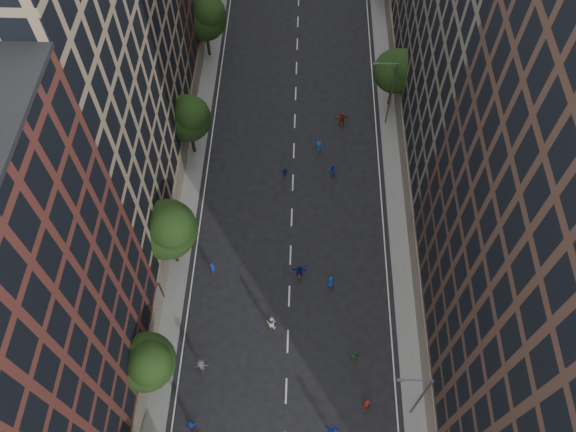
% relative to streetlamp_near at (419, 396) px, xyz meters
% --- Properties ---
extents(ground, '(240.00, 240.00, 0.00)m').
position_rel_streetlamp_near_xyz_m(ground, '(-10.37, 28.00, -5.17)').
color(ground, black).
rests_on(ground, ground).
extents(sidewalk_left, '(4.00, 105.00, 0.15)m').
position_rel_streetlamp_near_xyz_m(sidewalk_left, '(-22.37, 35.50, -5.09)').
color(sidewalk_left, slate).
rests_on(sidewalk_left, ground).
extents(sidewalk_right, '(4.00, 105.00, 0.15)m').
position_rel_streetlamp_near_xyz_m(sidewalk_right, '(1.63, 35.50, -5.09)').
color(sidewalk_right, slate).
rests_on(sidewalk_right, ground).
extents(bldg_left_b, '(14.00, 26.00, 34.00)m').
position_rel_streetlamp_near_xyz_m(bldg_left_b, '(-29.37, 23.00, 11.83)').
color(bldg_left_b, '#957D61').
rests_on(bldg_left_b, ground).
extents(bldg_right_b, '(14.00, 28.00, 33.00)m').
position_rel_streetlamp_near_xyz_m(bldg_right_b, '(8.63, 32.00, 11.33)').
color(bldg_right_b, '#5F594E').
rests_on(bldg_right_b, ground).
extents(tree_left_1, '(4.80, 4.80, 8.21)m').
position_rel_streetlamp_near_xyz_m(tree_left_1, '(-21.39, 1.86, 0.38)').
color(tree_left_1, black).
rests_on(tree_left_1, ground).
extents(tree_left_2, '(5.60, 5.60, 9.45)m').
position_rel_streetlamp_near_xyz_m(tree_left_2, '(-21.36, 13.83, 1.19)').
color(tree_left_2, black).
rests_on(tree_left_2, ground).
extents(tree_left_3, '(5.00, 5.00, 8.58)m').
position_rel_streetlamp_near_xyz_m(tree_left_3, '(-21.38, 27.85, 0.65)').
color(tree_left_3, black).
rests_on(tree_left_3, ground).
extents(tree_left_4, '(5.40, 5.40, 9.08)m').
position_rel_streetlamp_near_xyz_m(tree_left_4, '(-21.37, 43.84, 0.93)').
color(tree_left_4, black).
rests_on(tree_left_4, ground).
extents(tree_right_a, '(5.00, 5.00, 8.39)m').
position_rel_streetlamp_near_xyz_m(tree_right_a, '(1.02, 35.85, 0.46)').
color(tree_right_a, black).
rests_on(tree_right_a, ground).
extents(streetlamp_near, '(2.64, 0.22, 9.06)m').
position_rel_streetlamp_near_xyz_m(streetlamp_near, '(0.00, 0.00, 0.00)').
color(streetlamp_near, '#595B60').
rests_on(streetlamp_near, ground).
extents(streetlamp_far, '(2.64, 0.22, 9.06)m').
position_rel_streetlamp_near_xyz_m(streetlamp_far, '(0.00, 33.00, 0.00)').
color(streetlamp_far, '#595B60').
rests_on(streetlamp_far, ground).
extents(skater_4, '(1.08, 0.67, 1.72)m').
position_rel_streetlamp_near_xyz_m(skater_4, '(-18.05, -1.81, -4.31)').
color(skater_4, '#1634B3').
rests_on(skater_4, ground).
extents(skater_5, '(1.77, 1.11, 1.82)m').
position_rel_streetlamp_near_xyz_m(skater_5, '(-6.30, -2.01, -4.26)').
color(skater_5, '#1530AE').
rests_on(skater_5, ground).
extents(skater_7, '(0.66, 0.47, 1.69)m').
position_rel_streetlamp_near_xyz_m(skater_7, '(-3.54, 0.37, -4.32)').
color(skater_7, maroon).
rests_on(skater_7, ground).
extents(skater_8, '(1.07, 0.93, 1.88)m').
position_rel_streetlamp_near_xyz_m(skater_8, '(-11.91, 7.36, -4.23)').
color(skater_8, silver).
rests_on(skater_8, ground).
extents(skater_9, '(1.32, 0.91, 1.87)m').
position_rel_streetlamp_near_xyz_m(skater_9, '(-17.83, 3.19, -4.23)').
color(skater_9, '#434248').
rests_on(skater_9, ground).
extents(skater_10, '(1.06, 0.62, 1.70)m').
position_rel_streetlamp_near_xyz_m(skater_10, '(-4.42, 4.41, -4.32)').
color(skater_10, '#1F692A').
rests_on(skater_10, ground).
extents(skater_11, '(1.58, 0.51, 1.70)m').
position_rel_streetlamp_near_xyz_m(skater_11, '(-9.45, 12.78, -4.32)').
color(skater_11, '#121C98').
rests_on(skater_11, ground).
extents(skater_12, '(0.85, 0.66, 1.52)m').
position_rel_streetlamp_near_xyz_m(skater_12, '(-6.42, 11.74, -4.41)').
color(skater_12, '#1538B2').
rests_on(skater_12, ground).
extents(skater_13, '(0.63, 0.43, 1.67)m').
position_rel_streetlamp_near_xyz_m(skater_13, '(-17.90, 12.90, -4.33)').
color(skater_13, '#1428A8').
rests_on(skater_13, ground).
extents(skater_14, '(0.95, 0.84, 1.62)m').
position_rel_streetlamp_near_xyz_m(skater_14, '(-6.11, 25.20, -4.36)').
color(skater_14, '#133AA0').
rests_on(skater_14, ground).
extents(skater_15, '(1.24, 1.00, 1.68)m').
position_rel_streetlamp_near_xyz_m(skater_15, '(-7.60, 28.37, -4.33)').
color(skater_15, '#13469E').
rests_on(skater_15, ground).
extents(skater_16, '(0.91, 0.43, 1.50)m').
position_rel_streetlamp_near_xyz_m(skater_16, '(-11.26, 24.75, -4.42)').
color(skater_16, '#172CBA').
rests_on(skater_16, ground).
extents(skater_17, '(1.74, 0.91, 1.79)m').
position_rel_streetlamp_near_xyz_m(skater_17, '(-4.91, 32.64, -4.27)').
color(skater_17, maroon).
rests_on(skater_17, ground).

